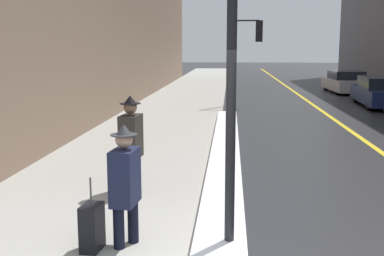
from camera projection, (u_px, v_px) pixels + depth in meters
sidewalk_slab at (175, 109)px, 20.04m from camera, size 4.00×80.00×0.01m
road_centre_stripe at (321, 110)px, 19.56m from camera, size 0.16×80.00×0.00m
snow_bank_curb at (225, 155)px, 10.97m from camera, size 0.66×14.21×0.19m
traffic_light_near at (249, 42)px, 20.64m from camera, size 1.31×0.32×3.82m
pedestrian_in_fedora at (125, 181)px, 6.05m from camera, size 0.34×0.51×1.59m
pedestrian_with_shoulder_bag at (131, 140)px, 8.43m from camera, size 0.36×0.75×1.71m
parked_car_navy at (380, 92)px, 20.93m from camera, size 1.99×4.82×1.28m
parked_car_silver at (345, 82)px, 27.40m from camera, size 1.85×4.57×1.24m
rolling_suitcase at (92, 228)px, 6.00m from camera, size 0.25×0.38×0.95m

